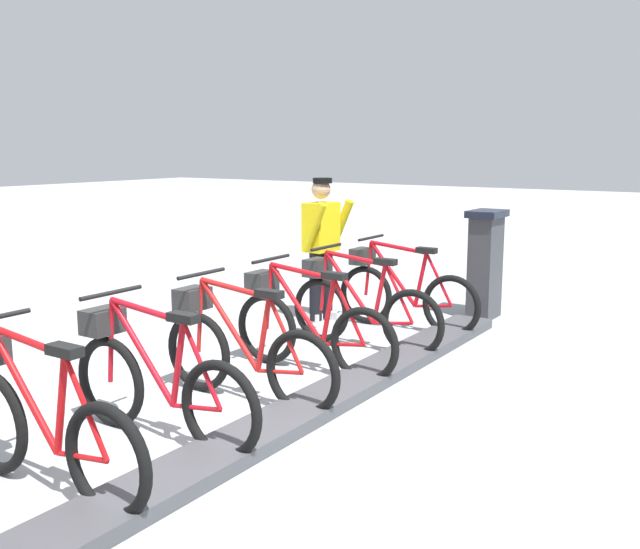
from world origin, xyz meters
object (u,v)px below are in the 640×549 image
object	(u,v)px
bike_docked_5	(37,422)
worker_near_rack	(322,244)
payment_kiosk	(485,262)
bike_docked_1	(359,306)
bike_docked_4	(154,380)
bike_docked_0	(401,291)
bike_docked_2	(306,325)
bike_docked_3	(240,349)

from	to	relation	value
bike_docked_5	worker_near_rack	xyz separation A→B (m)	(0.96, -4.50, 0.48)
payment_kiosk	bike_docked_5	bearing A→B (deg)	84.25
bike_docked_1	worker_near_rack	size ratio (longest dim) A/B	1.04
bike_docked_4	worker_near_rack	distance (m)	3.73
payment_kiosk	bike_docked_0	bearing A→B (deg)	60.95
payment_kiosk	bike_docked_1	bearing A→B (deg)	73.74
bike_docked_1	worker_near_rack	xyz separation A→B (m)	(0.96, -0.78, 0.48)
bike_docked_1	bike_docked_5	xyz separation A→B (m)	(0.00, 3.72, 0.00)
bike_docked_2	bike_docked_3	xyz separation A→B (m)	(0.00, 0.93, 0.00)
payment_kiosk	bike_docked_1	size ratio (longest dim) A/B	0.74
payment_kiosk	bike_docked_3	distance (m)	3.87
bike_docked_1	bike_docked_2	xyz separation A→B (m)	(0.00, 0.93, 0.00)
bike_docked_2	payment_kiosk	bearing A→B (deg)	-101.19
bike_docked_5	worker_near_rack	size ratio (longest dim) A/B	1.04
bike_docked_0	bike_docked_1	bearing A→B (deg)	90.00
bike_docked_0	bike_docked_1	xyz separation A→B (m)	(0.00, 0.93, 0.00)
bike_docked_2	bike_docked_4	xyz separation A→B (m)	(0.00, 1.86, 0.00)
bike_docked_1	worker_near_rack	bearing A→B (deg)	-39.18
payment_kiosk	bike_docked_2	distance (m)	2.96
payment_kiosk	bike_docked_3	bearing A→B (deg)	81.49
bike_docked_1	bike_docked_5	size ratio (longest dim) A/B	1.00
bike_docked_3	bike_docked_4	size ratio (longest dim) A/B	1.00
bike_docked_1	bike_docked_3	xyz separation A→B (m)	(0.00, 1.86, 0.00)
bike_docked_4	bike_docked_5	size ratio (longest dim) A/B	1.00
bike_docked_1	bike_docked_5	world-z (taller)	same
payment_kiosk	bike_docked_2	xyz separation A→B (m)	(0.57, 2.89, -0.24)
bike_docked_1	bike_docked_2	size ratio (longest dim) A/B	1.00
bike_docked_1	bike_docked_3	distance (m)	1.86
bike_docked_4	bike_docked_2	bearing A→B (deg)	-90.00
bike_docked_3	worker_near_rack	bearing A→B (deg)	-70.09
bike_docked_1	bike_docked_4	bearing A→B (deg)	90.00
bike_docked_5	bike_docked_2	bearing A→B (deg)	-90.00
bike_docked_0	bike_docked_4	size ratio (longest dim) A/B	1.00
bike_docked_5	bike_docked_1	bearing A→B (deg)	-90.00
bike_docked_0	bike_docked_2	bearing A→B (deg)	90.00
payment_kiosk	bike_docked_1	world-z (taller)	payment_kiosk
worker_near_rack	bike_docked_1	bearing A→B (deg)	140.82
bike_docked_2	worker_near_rack	xyz separation A→B (m)	(0.96, -1.71, 0.48)
payment_kiosk	bike_docked_2	size ratio (longest dim) A/B	0.74
bike_docked_0	bike_docked_4	bearing A→B (deg)	90.00
bike_docked_0	bike_docked_4	world-z (taller)	same
bike_docked_4	worker_near_rack	size ratio (longest dim) A/B	1.04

